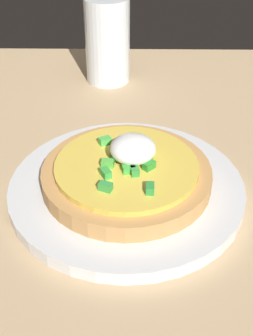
{
  "coord_description": "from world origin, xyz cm",
  "views": [
    {
      "loc": [
        -1.78,
        -45.14,
        33.8
      ],
      "look_at": [
        -2.3,
        -6.59,
        5.5
      ],
      "focal_mm": 48.97,
      "sensor_mm": 36.0,
      "label": 1
    }
  ],
  "objects": [
    {
      "name": "dining_table",
      "position": [
        0.0,
        0.0,
        1.01
      ],
      "size": [
        110.67,
        69.45,
        2.03
      ],
      "primitive_type": "cube",
      "color": "tan",
      "rests_on": "ground"
    },
    {
      "name": "plate",
      "position": [
        -2.3,
        -6.59,
        2.76
      ],
      "size": [
        25.19,
        25.19,
        1.47
      ],
      "primitive_type": "cylinder",
      "color": "silver",
      "rests_on": "dining_table"
    },
    {
      "name": "pizza",
      "position": [
        -2.25,
        -6.53,
        4.92
      ],
      "size": [
        17.91,
        17.91,
        5.2
      ],
      "color": "tan",
      "rests_on": "plate"
    },
    {
      "name": "cup_near",
      "position": [
        -5.58,
        21.99,
        7.78
      ],
      "size": [
        6.78,
        6.78,
        12.81
      ],
      "color": "silver",
      "rests_on": "dining_table"
    }
  ]
}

